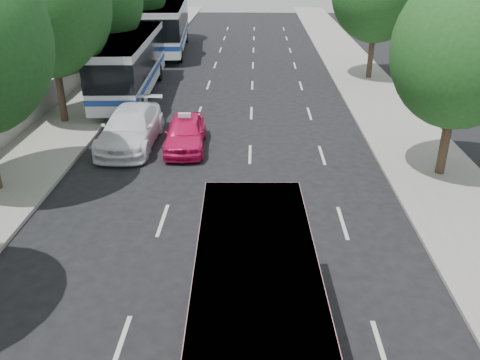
{
  "coord_description": "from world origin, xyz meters",
  "views": [
    {
      "loc": [
        1.19,
        -10.96,
        8.59
      ],
      "look_at": [
        0.74,
        3.89,
        1.6
      ],
      "focal_mm": 38.0,
      "sensor_mm": 36.0,
      "label": 1
    }
  ],
  "objects_px": {
    "white_pickup": "(131,128)",
    "pink_bus": "(258,352)",
    "pink_taxi": "(185,133)",
    "tour_coach_front": "(130,60)",
    "tour_coach_rear": "(167,23)"
  },
  "relations": [
    {
      "from": "pink_bus",
      "to": "white_pickup",
      "type": "relative_size",
      "value": 1.64
    },
    {
      "from": "pink_bus",
      "to": "tour_coach_rear",
      "type": "bearing_deg",
      "value": 99.75
    },
    {
      "from": "tour_coach_rear",
      "to": "white_pickup",
      "type": "bearing_deg",
      "value": -89.89
    },
    {
      "from": "pink_taxi",
      "to": "tour_coach_rear",
      "type": "height_order",
      "value": "tour_coach_rear"
    },
    {
      "from": "tour_coach_front",
      "to": "pink_taxi",
      "type": "bearing_deg",
      "value": -65.9
    },
    {
      "from": "pink_bus",
      "to": "pink_taxi",
      "type": "relative_size",
      "value": 2.19
    },
    {
      "from": "pink_bus",
      "to": "white_pickup",
      "type": "distance_m",
      "value": 16.11
    },
    {
      "from": "white_pickup",
      "to": "pink_bus",
      "type": "bearing_deg",
      "value": -68.31
    },
    {
      "from": "pink_bus",
      "to": "white_pickup",
      "type": "xyz_separation_m",
      "value": [
        -5.8,
        15.0,
        -1.04
      ]
    },
    {
      "from": "tour_coach_front",
      "to": "tour_coach_rear",
      "type": "xyz_separation_m",
      "value": [
        0.0,
        14.04,
        0.22
      ]
    },
    {
      "from": "pink_bus",
      "to": "white_pickup",
      "type": "bearing_deg",
      "value": 109.37
    },
    {
      "from": "pink_taxi",
      "to": "tour_coach_front",
      "type": "xyz_separation_m",
      "value": [
        -4.35,
        8.59,
        1.42
      ]
    },
    {
      "from": "tour_coach_rear",
      "to": "tour_coach_front",
      "type": "bearing_deg",
      "value": -94.51
    },
    {
      "from": "pink_bus",
      "to": "tour_coach_front",
      "type": "relative_size",
      "value": 0.79
    },
    {
      "from": "pink_taxi",
      "to": "tour_coach_rear",
      "type": "bearing_deg",
      "value": 97.96
    }
  ]
}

